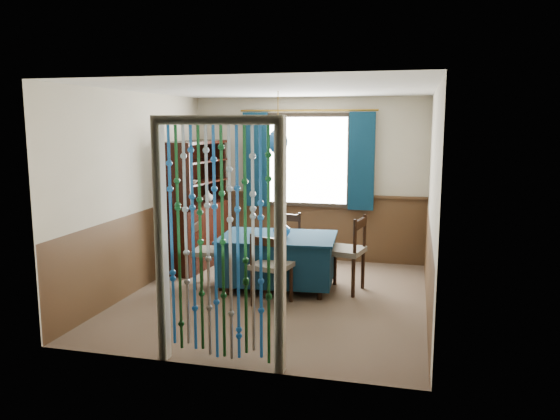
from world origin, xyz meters
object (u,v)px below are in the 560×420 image
(pendant_lamp, at_px, (278,141))
(chair_near, at_px, (271,267))
(dining_table, at_px, (278,258))
(bowl_shelf, at_px, (191,182))
(vase_sideboard, at_px, (208,195))
(sideboard, at_px, (196,223))
(vase_table, at_px, (282,229))
(chair_far, at_px, (284,242))
(chair_right, at_px, (347,252))
(chair_left, at_px, (208,252))

(pendant_lamp, bearing_deg, chair_near, -83.43)
(dining_table, relative_size, bowl_shelf, 7.55)
(dining_table, relative_size, vase_sideboard, 8.69)
(sideboard, bearing_deg, bowl_shelf, -72.45)
(vase_table, height_order, bowl_shelf, bowl_shelf)
(dining_table, xyz_separation_m, chair_far, (-0.08, 0.66, 0.06))
(chair_far, bearing_deg, sideboard, -3.23)
(chair_right, distance_m, bowl_shelf, 2.45)
(chair_left, height_order, bowl_shelf, bowl_shelf)
(chair_right, height_order, vase_table, chair_right)
(dining_table, distance_m, chair_right, 0.88)
(sideboard, distance_m, pendant_lamp, 2.11)
(bowl_shelf, bearing_deg, vase_table, -22.83)
(bowl_shelf, bearing_deg, chair_far, 4.08)
(dining_table, bearing_deg, vase_sideboard, 134.99)
(sideboard, bearing_deg, chair_right, -11.70)
(chair_left, xyz_separation_m, vase_sideboard, (-0.50, 1.32, 0.55))
(dining_table, height_order, chair_far, chair_far)
(chair_near, xyz_separation_m, bowl_shelf, (-1.49, 1.19, 0.83))
(chair_right, height_order, bowl_shelf, bowl_shelf)
(chair_left, distance_m, bowl_shelf, 1.18)
(sideboard, xyz_separation_m, bowl_shelf, (0.06, -0.29, 0.66))
(chair_far, bearing_deg, chair_right, 154.80)
(chair_left, height_order, sideboard, sideboard)
(chair_left, bearing_deg, chair_right, 89.94)
(dining_table, bearing_deg, chair_far, 92.08)
(pendant_lamp, bearing_deg, dining_table, 106.26)
(dining_table, bearing_deg, bowl_shelf, 153.60)
(chair_far, distance_m, bowl_shelf, 1.57)
(chair_right, xyz_separation_m, vase_table, (-0.80, -0.17, 0.28))
(chair_far, xyz_separation_m, vase_sideboard, (-1.33, 0.54, 0.55))
(chair_far, distance_m, vase_table, 0.80)
(vase_table, xyz_separation_m, bowl_shelf, (-1.47, 0.62, 0.49))
(chair_left, relative_size, vase_sideboard, 4.95)
(chair_right, distance_m, vase_table, 0.87)
(chair_near, relative_size, bowl_shelf, 4.28)
(dining_table, relative_size, chair_right, 1.57)
(chair_far, bearing_deg, pendant_lamp, 101.67)
(chair_far, relative_size, vase_table, 4.19)
(chair_far, distance_m, pendant_lamp, 1.57)
(chair_far, relative_size, chair_right, 0.90)
(chair_far, bearing_deg, chair_near, 101.54)
(chair_far, height_order, pendant_lamp, pendant_lamp)
(sideboard, bearing_deg, vase_table, -24.85)
(chair_left, bearing_deg, dining_table, 89.95)
(chair_near, distance_m, vase_table, 0.67)
(chair_far, xyz_separation_m, vase_table, (0.14, -0.72, 0.33))
(chair_far, height_order, vase_table, vase_table)
(chair_far, height_order, chair_left, chair_far)
(vase_table, distance_m, vase_sideboard, 1.95)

